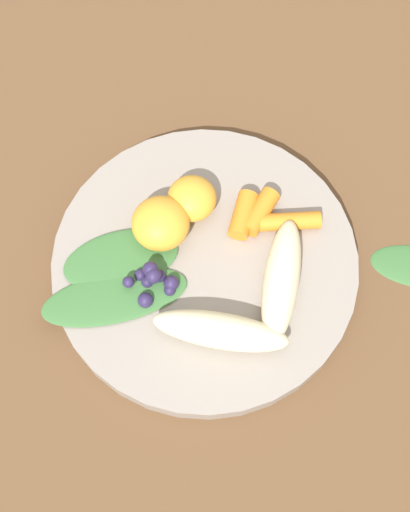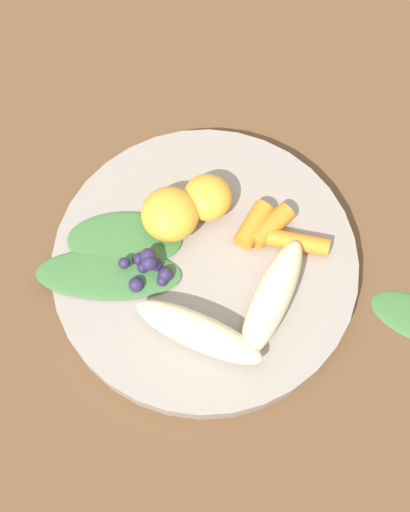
{
  "view_description": "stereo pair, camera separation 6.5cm",
  "coord_description": "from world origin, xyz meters",
  "px_view_note": "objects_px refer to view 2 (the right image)",
  "views": [
    {
      "loc": [
        0.09,
        -0.24,
        0.63
      ],
      "look_at": [
        0.0,
        0.0,
        0.03
      ],
      "focal_mm": 49.34,
      "sensor_mm": 36.0,
      "label": 1
    },
    {
      "loc": [
        0.15,
        -0.21,
        0.63
      ],
      "look_at": [
        0.0,
        0.0,
        0.03
      ],
      "focal_mm": 49.34,
      "sensor_mm": 36.0,
      "label": 2
    }
  ],
  "objects_px": {
    "banana_peeled_left": "(272,298)",
    "orange_segment_near": "(170,214)",
    "bowl": "(205,265)",
    "banana_peeled_right": "(199,332)"
  },
  "relations": [
    {
      "from": "banana_peeled_left",
      "to": "orange_segment_near",
      "type": "distance_m",
      "value": 0.12
    },
    {
      "from": "bowl",
      "to": "banana_peeled_right",
      "type": "distance_m",
      "value": 0.08
    },
    {
      "from": "banana_peeled_right",
      "to": "banana_peeled_left",
      "type": "bearing_deg",
      "value": 50.5
    },
    {
      "from": "bowl",
      "to": "banana_peeled_right",
      "type": "xyz_separation_m",
      "value": [
        0.04,
        -0.06,
        0.03
      ]
    },
    {
      "from": "banana_peeled_right",
      "to": "orange_segment_near",
      "type": "distance_m",
      "value": 0.12
    },
    {
      "from": "bowl",
      "to": "banana_peeled_left",
      "type": "xyz_separation_m",
      "value": [
        0.07,
        -0.0,
        0.03
      ]
    },
    {
      "from": "orange_segment_near",
      "to": "banana_peeled_right",
      "type": "bearing_deg",
      "value": -40.98
    },
    {
      "from": "bowl",
      "to": "banana_peeled_left",
      "type": "relative_size",
      "value": 2.39
    },
    {
      "from": "banana_peeled_right",
      "to": "bowl",
      "type": "bearing_deg",
      "value": 110.38
    },
    {
      "from": "orange_segment_near",
      "to": "banana_peeled_left",
      "type": "bearing_deg",
      "value": -5.61
    }
  ]
}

